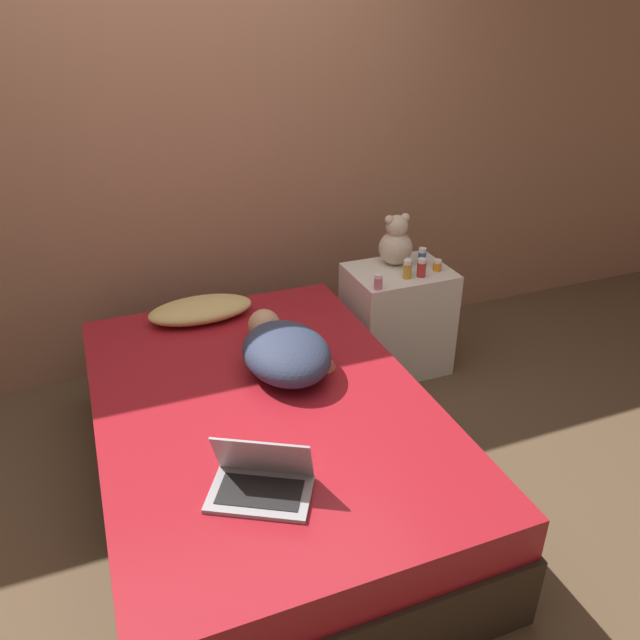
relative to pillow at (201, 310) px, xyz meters
name	(u,v)px	position (x,y,z in m)	size (l,w,h in m)	color
ground_plane	(267,488)	(0.08, -0.80, -0.54)	(12.00, 12.00, 0.00)	brown
wall_back	(185,138)	(0.08, 0.47, 0.76)	(8.00, 0.06, 2.60)	#996B51
bed	(265,446)	(0.08, -0.80, -0.30)	(1.35, 1.99, 0.48)	#2D2319
nightstand	(397,319)	(1.10, -0.08, -0.23)	(0.55, 0.43, 0.62)	silver
pillow	(201,310)	(0.00, 0.00, 0.00)	(0.53, 0.27, 0.10)	tan
person_lying	(285,350)	(0.25, -0.61, 0.04)	(0.39, 0.64, 0.20)	#2D3851
laptop	(261,480)	(-0.07, -1.31, 0.00)	(0.40, 0.35, 0.21)	#9E9EA3
teddy_bear	(396,243)	(1.11, 0.01, 0.21)	(0.19, 0.19, 0.29)	beige
bottle_green	(408,266)	(1.11, -0.15, 0.12)	(0.03, 0.03, 0.09)	#3D8E4C
bottle_orange	(437,265)	(1.28, -0.16, 0.11)	(0.05, 0.05, 0.06)	orange
bottle_red	(421,268)	(1.16, -0.20, 0.13)	(0.05, 0.05, 0.10)	#B72D2D
bottle_pink	(378,282)	(0.87, -0.26, 0.12)	(0.04, 0.04, 0.08)	pink
bottle_amber	(407,269)	(1.08, -0.19, 0.13)	(0.05, 0.05, 0.10)	gold
bottle_blue	(422,257)	(1.23, -0.08, 0.13)	(0.04, 0.04, 0.11)	#3866B2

